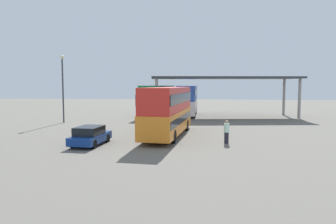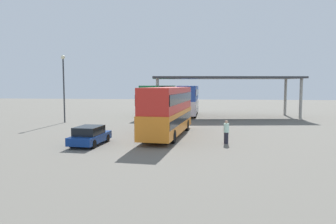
# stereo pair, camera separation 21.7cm
# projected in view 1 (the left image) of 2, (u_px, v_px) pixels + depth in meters

# --- Properties ---
(ground_plane) EXTENTS (140.00, 140.00, 0.00)m
(ground_plane) POSITION_uv_depth(u_px,v_px,m) (153.00, 143.00, 23.12)
(ground_plane) COLOR #666259
(double_decker_main) EXTENTS (3.45, 10.84, 4.05)m
(double_decker_main) POSITION_uv_depth(u_px,v_px,m) (168.00, 109.00, 26.26)
(double_decker_main) COLOR orange
(double_decker_main) RESTS_ON ground_plane
(parked_hatchback) EXTENTS (2.00, 4.07, 1.35)m
(parked_hatchback) POSITION_uv_depth(u_px,v_px,m) (90.00, 136.00, 22.29)
(parked_hatchback) COLOR navy
(parked_hatchback) RESTS_ON ground_plane
(double_decker_near_canopy) EXTENTS (3.77, 10.85, 4.15)m
(double_decker_near_canopy) POSITION_uv_depth(u_px,v_px,m) (158.00, 99.00, 43.81)
(double_decker_near_canopy) COLOR silver
(double_decker_near_canopy) RESTS_ON ground_plane
(double_decker_mid_row) EXTENTS (2.63, 10.19, 4.12)m
(double_decker_mid_row) POSITION_uv_depth(u_px,v_px,m) (187.00, 99.00, 43.89)
(double_decker_mid_row) COLOR silver
(double_decker_mid_row) RESTS_ON ground_plane
(depot_canopy) EXTENTS (19.70, 8.60, 5.30)m
(depot_canopy) POSITION_uv_depth(u_px,v_px,m) (225.00, 79.00, 41.31)
(depot_canopy) COLOR #33353A
(depot_canopy) RESTS_ON ground_plane
(lamppost_tall) EXTENTS (0.44, 0.44, 7.54)m
(lamppost_tall) POSITION_uv_depth(u_px,v_px,m) (63.00, 80.00, 35.21)
(lamppost_tall) COLOR #33353A
(lamppost_tall) RESTS_ON ground_plane
(pedestrian_waiting) EXTENTS (0.38, 0.38, 1.70)m
(pedestrian_waiting) POSITION_uv_depth(u_px,v_px,m) (227.00, 132.00, 22.92)
(pedestrian_waiting) COLOR #262633
(pedestrian_waiting) RESTS_ON ground_plane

